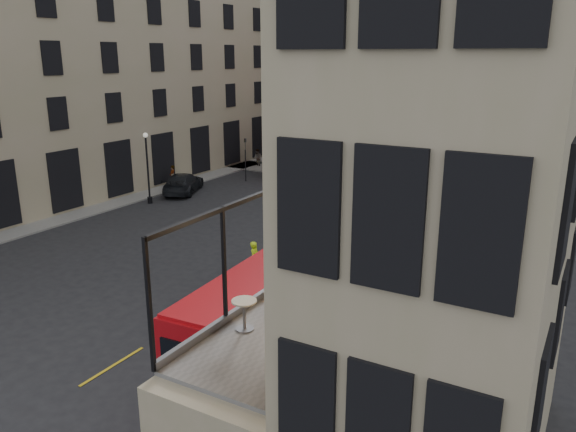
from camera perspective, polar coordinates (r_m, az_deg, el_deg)
The scene contains 31 objects.
ground at distance 20.65m, azimuth -13.41°, elevation -16.04°, with size 140.00×140.00×0.00m, color black.
host_building_main at distance 13.05m, azimuth 18.05°, elevation 1.79°, with size 7.26×11.40×15.10m.
host_frontage at distance 16.23m, azimuth 3.83°, elevation -15.87°, with size 3.00×11.00×4.50m, color tan.
cafe_floor at distance 15.14m, azimuth 3.99°, elevation -8.46°, with size 3.00×10.00×0.10m, color slate.
building_left at distance 51.02m, azimuth -21.62°, elevation 15.65°, with size 14.60×50.60×22.00m.
gateway at distance 62.91m, azimuth 14.10°, elevation 14.32°, with size 35.00×10.60×18.00m.
pavement_far at distance 54.77m, azimuth 9.52°, elevation 4.54°, with size 40.00×12.00×0.12m, color slate.
pavement_left at distance 43.56m, azimuth -24.06°, elevation 0.36°, with size 8.00×48.00×0.12m, color slate.
traffic_light_near at distance 29.12m, azimuth 0.95°, elevation -0.68°, with size 0.16×0.20×3.80m.
traffic_light_far at distance 49.58m, azimuth -4.36°, elevation 6.29°, with size 0.16×0.20×3.80m.
street_lamp_a at distance 43.16m, azimuth -14.04°, elevation 4.35°, with size 0.36×0.36×5.33m.
street_lamp_b at distance 50.67m, azimuth 8.05°, elevation 6.36°, with size 0.36×0.36×5.33m.
bus_near at distance 19.61m, azimuth -0.47°, elevation -9.51°, with size 3.01×10.64×4.20m.
bus_far at distance 55.37m, azimuth 1.69°, elevation 7.77°, with size 3.88×12.73×5.00m.
car_a at distance 40.69m, azimuth 2.35°, elevation 1.69°, with size 1.69×4.19×1.43m, color #AAACB2.
car_b at distance 46.38m, azimuth 12.75°, elevation 3.19°, with size 1.66×4.77×1.57m, color #931109.
car_c at distance 46.31m, azimuth -10.60°, elevation 3.32°, with size 2.26×5.55×1.61m, color black.
bicycle at distance 35.96m, azimuth 8.07°, elevation -0.87°, with size 0.58×1.66×0.87m, color gray.
cyclist at distance 28.16m, azimuth -3.38°, elevation -4.47°, with size 0.69×0.46×1.90m, color #D0FC1A.
pedestrian_a at distance 56.11m, azimuth -3.11°, elevation 5.89°, with size 0.88×0.68×1.80m, color gray.
pedestrian_b at distance 52.89m, azimuth 9.96°, elevation 5.08°, with size 1.21×0.70×1.87m, color gray.
pedestrian_c at distance 54.45m, azimuth 10.29°, elevation 5.24°, with size 0.95×0.40×1.62m, color gray.
pedestrian_d at distance 53.59m, azimuth 18.37°, elevation 4.61°, with size 0.89×0.58×1.83m, color gray.
pedestrian_e at distance 48.33m, azimuth -11.65°, elevation 3.96°, with size 0.69×0.45×1.88m, color gray.
cafe_table_near at distance 13.31m, azimuth -4.46°, elevation -9.52°, with size 0.59×0.59×0.74m.
cafe_table_mid at distance 15.44m, azimuth 1.41°, elevation -5.96°, with size 0.53×0.53×0.66m.
cafe_table_far at distance 17.30m, azimuth 5.53°, elevation -3.39°, with size 0.59×0.59×0.73m.
cafe_chair_a at distance 12.07m, azimuth 0.65°, elevation -13.65°, with size 0.45×0.45×0.80m.
cafe_chair_b at distance 13.94m, azimuth 6.45°, elevation -9.44°, with size 0.49×0.49×0.82m.
cafe_chair_c at distance 14.61m, azimuth 6.23°, elevation -8.28°, with size 0.40×0.40×0.75m.
cafe_chair_d at distance 17.34m, azimuth 10.87°, elevation -4.41°, with size 0.44×0.44×0.81m.
Camera 1 is at (12.41, -12.45, 10.84)m, focal length 35.00 mm.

